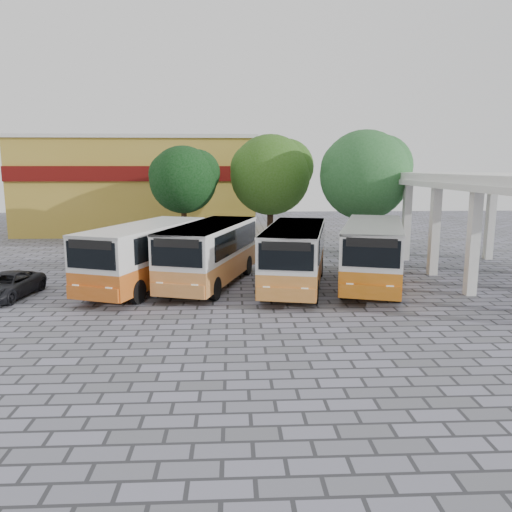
{
  "coord_description": "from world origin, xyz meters",
  "views": [
    {
      "loc": [
        -2.88,
        -19.69,
        5.74
      ],
      "look_at": [
        -1.77,
        3.93,
        1.5
      ],
      "focal_mm": 35.0,
      "sensor_mm": 36.0,
      "label": 1
    }
  ],
  "objects_px": {
    "bus_centre_right": "(295,252)",
    "bus_far_right": "(373,250)",
    "bus_far_left": "(145,252)",
    "bus_centre_left": "(210,250)",
    "parked_car": "(7,286)"
  },
  "relations": [
    {
      "from": "bus_far_left",
      "to": "bus_centre_right",
      "type": "height_order",
      "value": "bus_far_left"
    },
    {
      "from": "bus_centre_right",
      "to": "bus_far_right",
      "type": "bearing_deg",
      "value": 15.24
    },
    {
      "from": "bus_centre_left",
      "to": "bus_centre_right",
      "type": "xyz_separation_m",
      "value": [
        4.05,
        -0.78,
        -0.02
      ]
    },
    {
      "from": "bus_centre_left",
      "to": "bus_far_right",
      "type": "relative_size",
      "value": 0.98
    },
    {
      "from": "bus_centre_right",
      "to": "bus_far_right",
      "type": "relative_size",
      "value": 0.95
    },
    {
      "from": "bus_far_right",
      "to": "parked_car",
      "type": "bearing_deg",
      "value": -157.95
    },
    {
      "from": "bus_far_right",
      "to": "parked_car",
      "type": "xyz_separation_m",
      "value": [
        -16.79,
        -1.52,
        -1.22
      ]
    },
    {
      "from": "bus_far_left",
      "to": "bus_far_right",
      "type": "relative_size",
      "value": 0.99
    },
    {
      "from": "bus_centre_right",
      "to": "bus_centre_left",
      "type": "bearing_deg",
      "value": -178.73
    },
    {
      "from": "bus_far_left",
      "to": "bus_far_right",
      "type": "height_order",
      "value": "bus_far_right"
    },
    {
      "from": "bus_far_left",
      "to": "bus_centre_left",
      "type": "relative_size",
      "value": 1.01
    },
    {
      "from": "bus_centre_right",
      "to": "bus_far_left",
      "type": "bearing_deg",
      "value": -170.89
    },
    {
      "from": "bus_centre_left",
      "to": "bus_centre_right",
      "type": "height_order",
      "value": "bus_centre_left"
    },
    {
      "from": "bus_far_left",
      "to": "bus_far_right",
      "type": "xyz_separation_m",
      "value": [
        10.95,
        -0.17,
        0.03
      ]
    },
    {
      "from": "bus_centre_left",
      "to": "parked_car",
      "type": "xyz_separation_m",
      "value": [
        -8.93,
        -2.1,
        -1.17
      ]
    }
  ]
}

